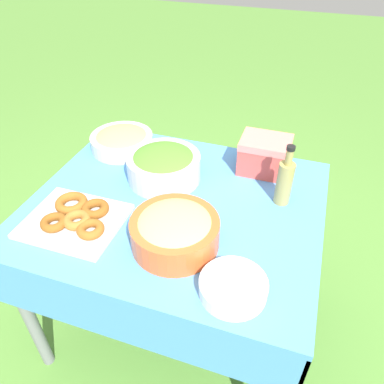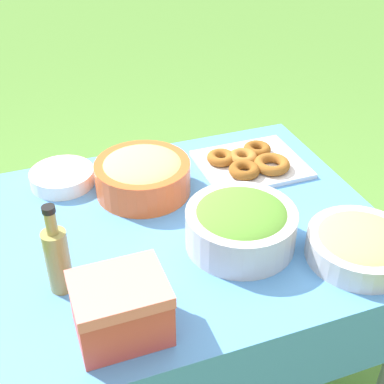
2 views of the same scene
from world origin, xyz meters
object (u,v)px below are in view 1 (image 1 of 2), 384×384
at_px(plate_stack, 233,287).
at_px(olive_oil_bottle, 285,181).
at_px(cooler_box, 264,155).
at_px(salad_bowl, 164,165).
at_px(donut_platter, 76,218).
at_px(bread_bowl, 122,140).
at_px(pasta_bowl, 175,230).

height_order(plate_stack, olive_oil_bottle, olive_oil_bottle).
bearing_deg(cooler_box, olive_oil_bottle, 119.06).
relative_size(salad_bowl, donut_platter, 0.89).
distance_m(donut_platter, plate_stack, 0.62).
bearing_deg(bread_bowl, salad_bowl, 149.72).
bearing_deg(bread_bowl, plate_stack, 137.25).
relative_size(donut_platter, cooler_box, 1.66).
relative_size(salad_bowl, cooler_box, 1.47).
bearing_deg(bread_bowl, cooler_box, -177.10).
distance_m(salad_bowl, olive_oil_bottle, 0.49).
bearing_deg(salad_bowl, donut_platter, 60.51).
bearing_deg(bread_bowl, pasta_bowl, 132.10).
distance_m(plate_stack, bread_bowl, 0.94).
bearing_deg(cooler_box, bread_bowl, 2.90).
height_order(salad_bowl, olive_oil_bottle, olive_oil_bottle).
height_order(plate_stack, bread_bowl, bread_bowl).
xyz_separation_m(olive_oil_bottle, cooler_box, (0.11, -0.19, -0.02)).
height_order(pasta_bowl, plate_stack, pasta_bowl).
distance_m(salad_bowl, cooler_box, 0.43).
height_order(pasta_bowl, olive_oil_bottle, olive_oil_bottle).
xyz_separation_m(olive_oil_bottle, bread_bowl, (0.76, -0.16, -0.05)).
bearing_deg(donut_platter, cooler_box, -136.63).
bearing_deg(cooler_box, donut_platter, 43.37).
distance_m(bread_bowl, cooler_box, 0.66).
bearing_deg(donut_platter, olive_oil_bottle, -152.63).
relative_size(donut_platter, olive_oil_bottle, 1.37).
bearing_deg(pasta_bowl, donut_platter, 1.83).
bearing_deg(pasta_bowl, olive_oil_bottle, -131.95).
bearing_deg(cooler_box, plate_stack, 92.64).
distance_m(salad_bowl, plate_stack, 0.63).
bearing_deg(olive_oil_bottle, plate_stack, 80.92).
distance_m(plate_stack, olive_oil_bottle, 0.49).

